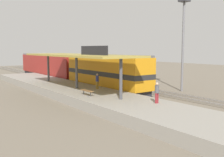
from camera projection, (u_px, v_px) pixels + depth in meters
name	position (u px, v px, depth m)	size (l,w,h in m)	color
ground_plane	(123.00, 91.00, 33.34)	(120.00, 120.00, 0.00)	#706656
track_near	(110.00, 92.00, 32.17)	(3.20, 110.00, 0.16)	#5F5649
track_far	(138.00, 89.00, 34.87)	(3.20, 110.00, 0.16)	#5F5649
platform	(77.00, 92.00, 29.42)	(6.00, 44.00, 0.90)	gray
station_canopy	(77.00, 56.00, 28.89)	(5.20, 18.00, 4.70)	#47474C
platform_bench	(87.00, 91.00, 24.83)	(0.44, 1.70, 0.50)	#333338
locomotive	(106.00, 72.00, 32.63)	(2.93, 14.43, 4.44)	#28282D
passenger_carriage_single	(49.00, 66.00, 47.08)	(2.90, 20.00, 4.24)	#28282D
light_mast	(184.00, 24.00, 32.09)	(1.10, 1.10, 11.70)	slate
person_waiting	(97.00, 80.00, 28.81)	(0.34, 0.34, 1.71)	olive
person_walking	(157.00, 92.00, 21.19)	(0.34, 0.34, 1.71)	maroon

